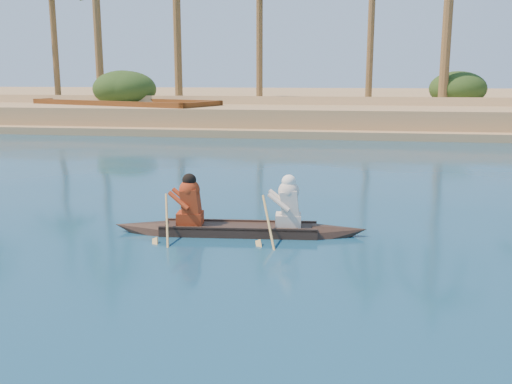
# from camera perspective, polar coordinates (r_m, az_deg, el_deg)

# --- Properties ---
(sandy_embankment) EXTENTS (150.00, 51.00, 1.50)m
(sandy_embankment) POSITION_cam_1_polar(r_m,az_deg,el_deg) (51.69, 6.69, 8.83)
(sandy_embankment) COLOR tan
(sandy_embankment) RESTS_ON ground
(shrub_cluster) EXTENTS (100.00, 6.00, 2.40)m
(shrub_cluster) POSITION_cam_1_polar(r_m,az_deg,el_deg) (36.31, 5.59, 8.77)
(shrub_cluster) COLOR #223D16
(shrub_cluster) RESTS_ON ground
(canoe) EXTENTS (4.86, 1.05, 1.33)m
(canoe) POSITION_cam_1_polar(r_m,az_deg,el_deg) (10.80, -1.72, -2.92)
(canoe) COLOR #30211A
(canoe) RESTS_ON ground
(barge_mid) EXTENTS (11.70, 7.34, 1.85)m
(barge_mid) POSITION_cam_1_polar(r_m,az_deg,el_deg) (34.27, -12.92, 7.44)
(barge_mid) COLOR brown
(barge_mid) RESTS_ON ground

